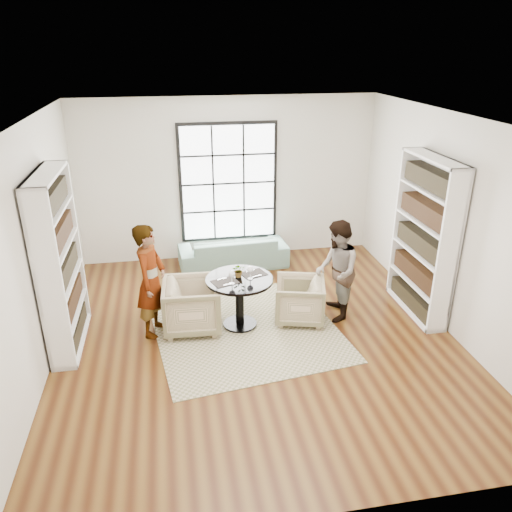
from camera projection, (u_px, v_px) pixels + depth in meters
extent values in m
plane|color=brown|center=(257.00, 335.00, 7.12)|extent=(6.00, 6.00, 0.00)
plane|color=silver|center=(228.00, 180.00, 9.24)|extent=(5.50, 0.00, 5.50)
plane|color=silver|center=(35.00, 252.00, 6.08)|extent=(0.00, 6.00, 6.00)
plane|color=silver|center=(450.00, 225.00, 6.97)|extent=(0.00, 6.00, 6.00)
plane|color=silver|center=(326.00, 377.00, 3.81)|extent=(5.50, 0.00, 5.50)
plane|color=white|center=(257.00, 120.00, 5.93)|extent=(6.00, 6.00, 0.00)
cube|color=black|center=(228.00, 183.00, 9.24)|extent=(1.82, 0.06, 2.22)
cube|color=white|center=(229.00, 183.00, 9.20)|extent=(1.70, 0.02, 2.10)
cube|color=tan|center=(246.00, 329.00, 7.25)|extent=(2.87, 2.87, 0.01)
cylinder|color=black|center=(240.00, 324.00, 7.37)|extent=(0.49, 0.49, 0.04)
cylinder|color=black|center=(240.00, 303.00, 7.23)|extent=(0.12, 0.12, 0.69)
cylinder|color=black|center=(239.00, 280.00, 7.08)|extent=(0.96, 0.96, 0.04)
imported|color=slate|center=(233.00, 251.00, 9.22)|extent=(2.02, 0.90, 0.58)
imported|color=tan|center=(193.00, 306.00, 7.15)|extent=(0.86, 0.84, 0.75)
imported|color=tan|center=(299.00, 300.00, 7.39)|extent=(0.87, 0.86, 0.65)
imported|color=gray|center=(151.00, 281.00, 6.89)|extent=(0.57, 0.70, 1.64)
imported|color=gray|center=(337.00, 271.00, 7.31)|extent=(0.70, 0.83, 1.52)
cube|color=#2A2725|center=(225.00, 282.00, 6.96)|extent=(0.41, 0.36, 0.01)
cube|color=#2A2725|center=(254.00, 274.00, 7.21)|extent=(0.41, 0.36, 0.01)
cylinder|color=silver|center=(232.00, 284.00, 6.91)|extent=(0.07, 0.07, 0.01)
cylinder|color=silver|center=(232.00, 280.00, 6.89)|extent=(0.01, 0.01, 0.11)
sphere|color=maroon|center=(232.00, 274.00, 6.85)|extent=(0.09, 0.09, 0.09)
ellipsoid|color=white|center=(232.00, 274.00, 6.85)|extent=(0.09, 0.09, 0.10)
cylinder|color=silver|center=(250.00, 279.00, 7.05)|extent=(0.07, 0.07, 0.01)
cylinder|color=silver|center=(250.00, 275.00, 7.03)|extent=(0.01, 0.01, 0.11)
sphere|color=maroon|center=(250.00, 270.00, 6.99)|extent=(0.09, 0.09, 0.09)
ellipsoid|color=white|center=(250.00, 270.00, 6.99)|extent=(0.09, 0.09, 0.10)
imported|color=gray|center=(239.00, 270.00, 7.08)|extent=(0.20, 0.18, 0.20)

